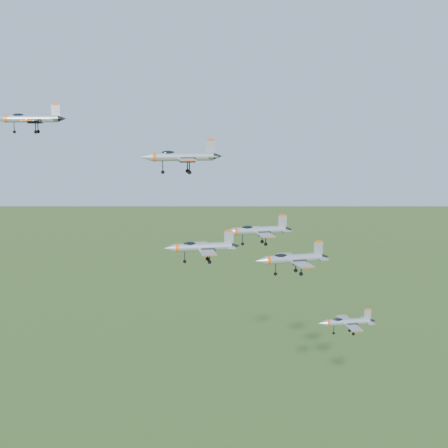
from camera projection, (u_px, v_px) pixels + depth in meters
name	position (u px, v px, depth m)	size (l,w,h in m)	color
jet_lead	(29.00, 118.00, 105.27)	(11.87, 10.06, 3.21)	#9EA3AA
jet_left_high	(180.00, 156.00, 104.10)	(13.89, 11.65, 3.72)	#9EA3AA
jet_right_high	(201.00, 247.00, 90.23)	(11.17, 9.38, 3.00)	#9EA3AA
jet_left_low	(258.00, 230.00, 119.48)	(13.69, 11.43, 3.66)	#9EA3AA
jet_right_low	(292.00, 258.00, 105.85)	(13.42, 11.14, 3.59)	#9EA3AA
jet_trail	(346.00, 322.00, 118.79)	(11.39, 9.60, 3.07)	#9EA3AA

